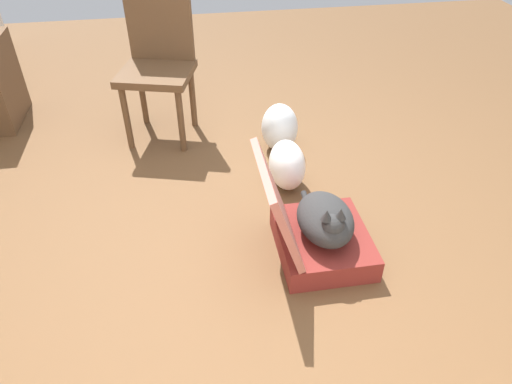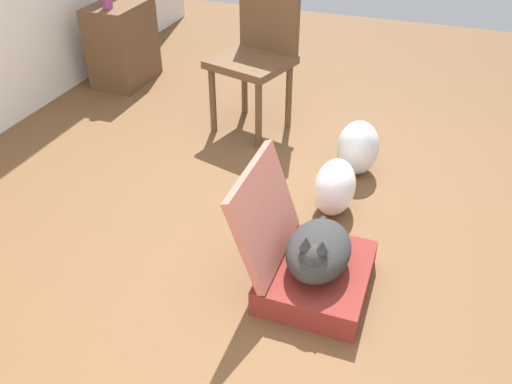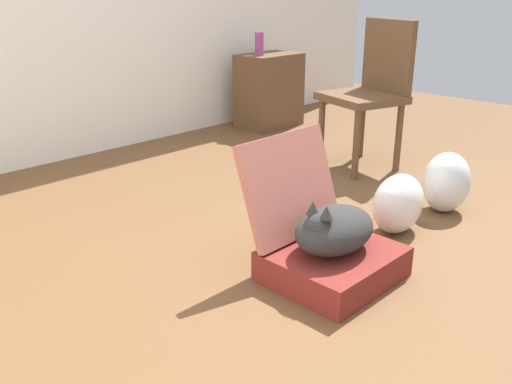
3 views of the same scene
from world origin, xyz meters
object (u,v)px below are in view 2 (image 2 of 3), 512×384
at_px(side_table, 123,44).
at_px(chair, 258,50).
at_px(suitcase_base, 316,277).
at_px(plastic_bag_clear, 358,148).
at_px(cat, 318,250).
at_px(plastic_bag_white, 335,187).

height_order(side_table, chair, chair).
height_order(suitcase_base, plastic_bag_clear, plastic_bag_clear).
bearing_deg(cat, suitcase_base, -2.35).
relative_size(cat, plastic_bag_white, 1.46).
height_order(suitcase_base, chair, chair).
bearing_deg(plastic_bag_clear, side_table, 69.93).
relative_size(suitcase_base, side_table, 0.83).
relative_size(cat, side_table, 0.76).
height_order(suitcase_base, cat, cat).
bearing_deg(plastic_bag_white, suitcase_base, -174.41).
bearing_deg(chair, suitcase_base, -45.07).
bearing_deg(chair, plastic_bag_white, -32.14).
bearing_deg(plastic_bag_white, plastic_bag_clear, -5.49).
height_order(suitcase_base, plastic_bag_white, plastic_bag_white).
bearing_deg(suitcase_base, chair, 29.09).
height_order(plastic_bag_white, plastic_bag_clear, plastic_bag_clear).
distance_m(side_table, chair, 1.35).
xyz_separation_m(cat, side_table, (1.80, 2.07, 0.08)).
height_order(plastic_bag_white, chair, chair).
height_order(cat, plastic_bag_clear, cat).
bearing_deg(plastic_bag_clear, suitcase_base, -178.98).
xyz_separation_m(suitcase_base, plastic_bag_white, (0.61, 0.06, 0.09)).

